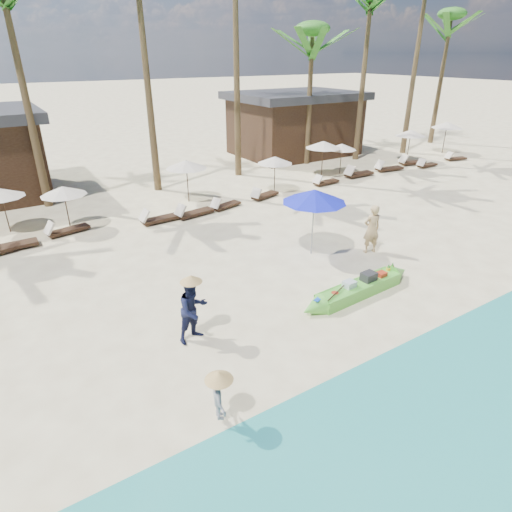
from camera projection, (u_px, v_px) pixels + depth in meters
ground at (268, 326)px, 11.66m from camera, size 240.00×240.00×0.00m
wet_sand_strip at (420, 459)px, 7.84m from camera, size 240.00×4.50×0.01m
green_canoe at (359, 288)px, 13.11m from camera, size 5.04×0.82×0.64m
tourist at (372, 229)px, 15.63m from camera, size 0.76×0.59×1.84m
vendor_green at (193, 310)px, 10.80m from camera, size 0.97×0.83×1.75m
vendor_yellow at (220, 397)px, 8.31m from camera, size 0.54×0.73×1.01m
blue_umbrella at (314, 196)px, 14.95m from camera, size 2.29×2.29×2.46m
resort_parasol_4 at (0, 193)px, 17.12m from camera, size 1.81×1.81×1.87m
lounger_4_right at (7, 245)px, 16.03m from camera, size 1.93×0.62×0.65m
resort_parasol_5 at (63, 191)px, 17.34m from camera, size 1.83×1.83×1.88m
lounger_5_left at (65, 230)px, 17.52m from camera, size 1.80×0.84×0.59m
resort_parasol_6 at (186, 164)px, 20.69m from camera, size 2.02×2.02×2.08m
lounger_6_left at (159, 218)px, 18.72m from camera, size 1.86×0.65×0.62m
lounger_6_right at (193, 212)px, 19.40m from camera, size 1.88×0.81×0.62m
resort_parasol_7 at (275, 160)px, 22.18m from camera, size 1.86×1.86×1.91m
lounger_7_left at (224, 205)px, 20.42m from camera, size 1.70×0.90×0.55m
lounger_7_right at (264, 195)px, 21.85m from camera, size 1.78×0.97×0.58m
resort_parasol_8 at (323, 145)px, 24.91m from camera, size 2.07×2.07×2.13m
lounger_8_left at (325, 182)px, 24.11m from camera, size 1.68×0.59×0.56m
resort_parasol_9 at (342, 147)px, 25.73m from camera, size 1.77×1.77×1.83m
lounger_9_left at (358, 173)px, 25.62m from camera, size 1.99×0.62×0.68m
lounger_9_right at (388, 168)px, 26.90m from camera, size 1.97×0.89×0.65m
resort_parasol_10 at (411, 133)px, 28.65m from camera, size 2.05×2.05×2.11m
lounger_10_left at (411, 162)px, 28.40m from camera, size 1.97×0.97×0.64m
lounger_10_right at (426, 165)px, 27.83m from camera, size 1.64×0.55×0.55m
resort_parasol_11 at (447, 125)px, 31.06m from camera, size 2.18×2.18×2.25m
lounger_11_left at (455, 158)px, 29.61m from camera, size 1.68×0.86×0.55m
palm_3 at (5, 3)px, 17.23m from camera, size 2.08×2.08×10.52m
palm_6 at (312, 48)px, 25.91m from camera, size 2.08×2.08×8.51m
palm_7 at (370, 13)px, 26.24m from camera, size 2.08×2.08×11.08m
palm_9 at (449, 34)px, 32.17m from camera, size 2.08×2.08×9.82m
pavilion_east at (294, 123)px, 30.83m from camera, size 8.80×6.60×4.30m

